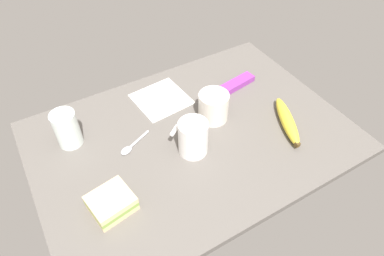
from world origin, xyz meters
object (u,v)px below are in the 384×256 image
(coffee_mug_black, at_px, (193,137))
(paper_napkin, at_px, (161,99))
(glass_of_milk, at_px, (67,131))
(spoon, at_px, (131,146))
(coffee_mug_milky, at_px, (213,106))
(banana, at_px, (287,121))
(snack_bar, at_px, (236,84))
(sandwich_main, at_px, (111,203))

(coffee_mug_black, relative_size, paper_napkin, 0.66)
(glass_of_milk, distance_m, spoon, 0.18)
(coffee_mug_milky, distance_m, banana, 0.22)
(banana, bearing_deg, snack_bar, 96.02)
(coffee_mug_black, xyz_separation_m, banana, (0.29, -0.06, -0.03))
(coffee_mug_black, height_order, coffee_mug_milky, coffee_mug_black)
(glass_of_milk, bearing_deg, paper_napkin, 6.77)
(spoon, bearing_deg, coffee_mug_black, -33.93)
(banana, xyz_separation_m, spoon, (-0.44, 0.15, -0.01))
(coffee_mug_milky, height_order, sandwich_main, coffee_mug_milky)
(glass_of_milk, height_order, spoon, glass_of_milk)
(sandwich_main, bearing_deg, paper_napkin, 46.58)
(paper_napkin, bearing_deg, coffee_mug_milky, -57.55)
(paper_napkin, bearing_deg, glass_of_milk, -173.23)
(coffee_mug_black, height_order, spoon, coffee_mug_black)
(coffee_mug_black, height_order, paper_napkin, coffee_mug_black)
(sandwich_main, bearing_deg, banana, 0.36)
(coffee_mug_black, bearing_deg, snack_bar, 32.48)
(paper_napkin, bearing_deg, snack_bar, -15.35)
(sandwich_main, height_order, banana, sandwich_main)
(glass_of_milk, relative_size, banana, 0.55)
(coffee_mug_black, distance_m, sandwich_main, 0.27)
(banana, distance_m, snack_bar, 0.23)
(sandwich_main, distance_m, banana, 0.55)
(snack_bar, bearing_deg, coffee_mug_milky, -158.35)
(coffee_mug_milky, bearing_deg, snack_bar, 30.56)
(coffee_mug_black, bearing_deg, banana, -11.02)
(glass_of_milk, bearing_deg, banana, -24.18)
(coffee_mug_black, relative_size, sandwich_main, 0.92)
(coffee_mug_milky, xyz_separation_m, snack_bar, (0.15, 0.09, -0.04))
(coffee_mug_milky, bearing_deg, spoon, 176.84)
(sandwich_main, relative_size, snack_bar, 0.78)
(coffee_mug_milky, relative_size, glass_of_milk, 1.05)
(coffee_mug_milky, bearing_deg, glass_of_milk, 163.61)
(coffee_mug_black, bearing_deg, coffee_mug_milky, 34.75)
(coffee_mug_black, bearing_deg, paper_napkin, 84.96)
(glass_of_milk, xyz_separation_m, snack_bar, (0.55, -0.03, -0.04))
(glass_of_milk, distance_m, paper_napkin, 0.31)
(coffee_mug_milky, height_order, paper_napkin, coffee_mug_milky)
(glass_of_milk, bearing_deg, coffee_mug_black, -35.36)
(coffee_mug_milky, bearing_deg, coffee_mug_black, -145.25)
(spoon, distance_m, paper_napkin, 0.22)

